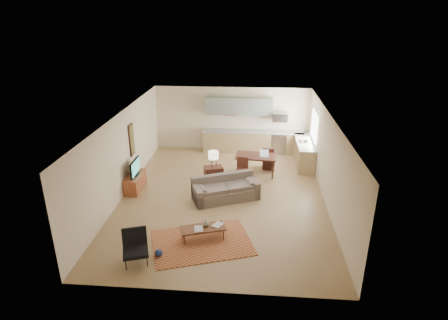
# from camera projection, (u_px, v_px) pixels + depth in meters

# --- Properties ---
(room) EXTENTS (9.00, 9.00, 9.00)m
(room) POSITION_uv_depth(u_px,v_px,m) (223.00, 158.00, 11.76)
(room) COLOR #92734B
(room) RESTS_ON ground
(kitchen_counter_back) EXTENTS (4.26, 0.64, 0.92)m
(kitchen_counter_back) POSITION_uv_depth(u_px,v_px,m) (252.00, 142.00, 15.89)
(kitchen_counter_back) COLOR tan
(kitchen_counter_back) RESTS_ON ground
(kitchen_counter_right) EXTENTS (0.64, 2.26, 0.92)m
(kitchen_counter_right) POSITION_uv_depth(u_px,v_px,m) (304.00, 153.00, 14.65)
(kitchen_counter_right) COLOR tan
(kitchen_counter_right) RESTS_ON ground
(kitchen_range) EXTENTS (0.62, 0.62, 0.90)m
(kitchen_range) POSITION_uv_depth(u_px,v_px,m) (278.00, 142.00, 15.81)
(kitchen_range) COLOR #A5A8AD
(kitchen_range) RESTS_ON ground
(kitchen_microwave) EXTENTS (0.62, 0.40, 0.35)m
(kitchen_microwave) POSITION_uv_depth(u_px,v_px,m) (280.00, 117.00, 15.42)
(kitchen_microwave) COLOR #A5A8AD
(kitchen_microwave) RESTS_ON room
(upper_cabinets) EXTENTS (2.80, 0.34, 0.70)m
(upper_cabinets) POSITION_uv_depth(u_px,v_px,m) (239.00, 106.00, 15.51)
(upper_cabinets) COLOR gray
(upper_cabinets) RESTS_ON room
(window_right) EXTENTS (0.02, 1.40, 1.05)m
(window_right) POSITION_uv_depth(u_px,v_px,m) (314.00, 126.00, 14.22)
(window_right) COLOR white
(window_right) RESTS_ON room
(wall_art_left) EXTENTS (0.06, 0.42, 1.10)m
(wall_art_left) POSITION_uv_depth(u_px,v_px,m) (132.00, 140.00, 12.76)
(wall_art_left) COLOR olive
(wall_art_left) RESTS_ON room
(triptych) EXTENTS (1.70, 0.04, 0.50)m
(triptych) POSITION_uv_depth(u_px,v_px,m) (230.00, 110.00, 15.75)
(triptych) COLOR beige
(triptych) RESTS_ON room
(rug) EXTENTS (2.96, 2.47, 0.02)m
(rug) POSITION_uv_depth(u_px,v_px,m) (202.00, 242.00, 9.81)
(rug) COLOR maroon
(rug) RESTS_ON floor
(sofa) EXTENTS (2.37, 1.72, 0.75)m
(sofa) POSITION_uv_depth(u_px,v_px,m) (226.00, 188.00, 11.93)
(sofa) COLOR #67584F
(sofa) RESTS_ON floor
(coffee_table) EXTENTS (1.28, 0.83, 0.36)m
(coffee_table) POSITION_uv_depth(u_px,v_px,m) (203.00, 233.00, 9.91)
(coffee_table) COLOR #532D19
(coffee_table) RESTS_ON floor
(book_a) EXTENTS (0.33, 0.38, 0.03)m
(book_a) POSITION_uv_depth(u_px,v_px,m) (194.00, 229.00, 9.75)
(book_a) COLOR maroon
(book_a) RESTS_ON coffee_table
(book_b) EXTENTS (0.50, 0.51, 0.02)m
(book_b) POSITION_uv_depth(u_px,v_px,m) (214.00, 224.00, 10.00)
(book_b) COLOR navy
(book_b) RESTS_ON coffee_table
(vase) EXTENTS (0.23, 0.23, 0.17)m
(vase) POSITION_uv_depth(u_px,v_px,m) (206.00, 223.00, 9.88)
(vase) COLOR black
(vase) RESTS_ON coffee_table
(armchair) EXTENTS (0.87, 0.87, 0.79)m
(armchair) POSITION_uv_depth(u_px,v_px,m) (135.00, 248.00, 8.93)
(armchair) COLOR black
(armchair) RESTS_ON floor
(tv_credenza) EXTENTS (0.45, 1.17, 0.54)m
(tv_credenza) POSITION_uv_depth(u_px,v_px,m) (135.00, 182.00, 12.61)
(tv_credenza) COLOR brown
(tv_credenza) RESTS_ON floor
(tv) EXTENTS (0.09, 0.90, 0.54)m
(tv) POSITION_uv_depth(u_px,v_px,m) (135.00, 167.00, 12.40)
(tv) COLOR black
(tv) RESTS_ON tv_credenza
(console_table) EXTENTS (0.71, 0.59, 0.72)m
(console_table) POSITION_uv_depth(u_px,v_px,m) (214.00, 177.00, 12.82)
(console_table) COLOR #391A13
(console_table) RESTS_ON floor
(table_lamp) EXTENTS (0.43, 0.43, 0.57)m
(table_lamp) POSITION_uv_depth(u_px,v_px,m) (213.00, 159.00, 12.58)
(table_lamp) COLOR beige
(table_lamp) RESTS_ON console_table
(dining_table) EXTENTS (1.54, 0.98, 0.74)m
(dining_table) POSITION_uv_depth(u_px,v_px,m) (256.00, 165.00, 13.76)
(dining_table) COLOR #391A13
(dining_table) RESTS_ON floor
(dining_chair_near) EXTENTS (0.46, 0.47, 0.83)m
(dining_chair_near) POSITION_uv_depth(u_px,v_px,m) (242.00, 170.00, 13.23)
(dining_chair_near) COLOR #391A13
(dining_chair_near) RESTS_ON floor
(dining_chair_far) EXTENTS (0.50, 0.51, 0.88)m
(dining_chair_far) POSITION_uv_depth(u_px,v_px,m) (269.00, 158.00, 14.24)
(dining_chair_far) COLOR #391A13
(dining_chair_far) RESTS_ON floor
(laptop) EXTENTS (0.33, 0.25, 0.23)m
(laptop) POSITION_uv_depth(u_px,v_px,m) (264.00, 154.00, 13.46)
(laptop) COLOR #A5A8AD
(laptop) RESTS_ON dining_table
(soap_bottle) EXTENTS (0.12, 0.12, 0.19)m
(soap_bottle) POSITION_uv_depth(u_px,v_px,m) (303.00, 139.00, 14.45)
(soap_bottle) COLOR beige
(soap_bottle) RESTS_ON kitchen_counter_right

